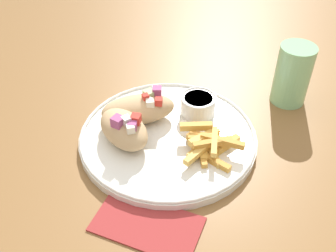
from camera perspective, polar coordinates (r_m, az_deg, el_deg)
table at (r=0.78m, az=3.21°, el=-3.40°), size 1.40×1.40×0.73m
napkin at (r=0.58m, az=-2.90°, el=-14.09°), size 0.16×0.09×0.00m
plate at (r=0.70m, az=0.00°, el=-1.52°), size 0.31×0.31×0.02m
pita_sandwich_near at (r=0.67m, az=-6.41°, el=-0.39°), size 0.13×0.12×0.06m
pita_sandwich_far at (r=0.71m, az=-4.26°, el=2.51°), size 0.15×0.12×0.06m
fries_pile at (r=0.66m, az=5.76°, el=-2.62°), size 0.12×0.11×0.03m
sauce_ramekin at (r=0.73m, az=4.41°, el=3.19°), size 0.07×0.07×0.04m
water_glass at (r=0.80m, az=17.55°, el=6.78°), size 0.07×0.07×0.12m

